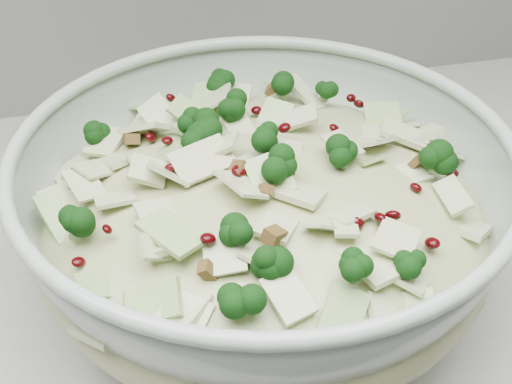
# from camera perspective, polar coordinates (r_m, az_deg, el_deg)

# --- Properties ---
(mixing_bowl) EXTENTS (0.50, 0.50, 0.16)m
(mixing_bowl) POSITION_cam_1_polar(r_m,az_deg,el_deg) (0.59, 0.62, -2.36)
(mixing_bowl) COLOR #A1B1A4
(mixing_bowl) RESTS_ON counter
(salad) EXTENTS (0.45, 0.45, 0.16)m
(salad) POSITION_cam_1_polar(r_m,az_deg,el_deg) (0.57, 0.64, -0.35)
(salad) COLOR #B3BC80
(salad) RESTS_ON mixing_bowl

